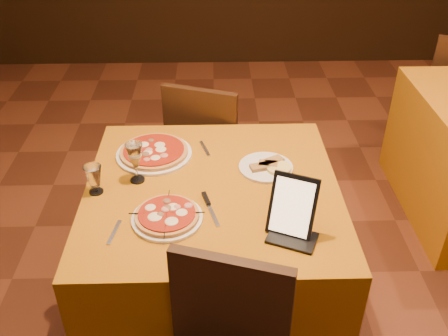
{
  "coord_description": "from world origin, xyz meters",
  "views": [
    {
      "loc": [
        -0.39,
        -1.51,
        2.03
      ],
      "look_at": [
        -0.35,
        0.22,
        0.86
      ],
      "focal_mm": 40.0,
      "sensor_mm": 36.0,
      "label": 1
    }
  ],
  "objects_px": {
    "main_table": "(213,250)",
    "pizza_far": "(154,153)",
    "chair_main_far": "(212,146)",
    "wine_glass": "(136,162)",
    "tablet": "(292,206)",
    "water_glass": "(94,180)",
    "pizza_near": "(167,217)"
  },
  "relations": [
    {
      "from": "main_table",
      "to": "pizza_far",
      "type": "height_order",
      "value": "pizza_far"
    },
    {
      "from": "chair_main_far",
      "to": "pizza_far",
      "type": "height_order",
      "value": "chair_main_far"
    },
    {
      "from": "pizza_far",
      "to": "wine_glass",
      "type": "bearing_deg",
      "value": -105.03
    },
    {
      "from": "pizza_far",
      "to": "tablet",
      "type": "relative_size",
      "value": 1.47
    },
    {
      "from": "pizza_far",
      "to": "water_glass",
      "type": "height_order",
      "value": "water_glass"
    },
    {
      "from": "main_table",
      "to": "tablet",
      "type": "distance_m",
      "value": 0.65
    },
    {
      "from": "water_glass",
      "to": "pizza_far",
      "type": "bearing_deg",
      "value": 52.27
    },
    {
      "from": "pizza_far",
      "to": "tablet",
      "type": "distance_m",
      "value": 0.8
    },
    {
      "from": "pizza_far",
      "to": "chair_main_far",
      "type": "bearing_deg",
      "value": 64.04
    },
    {
      "from": "main_table",
      "to": "wine_glass",
      "type": "xyz_separation_m",
      "value": [
        -0.33,
        0.05,
        0.47
      ]
    },
    {
      "from": "pizza_far",
      "to": "tablet",
      "type": "height_order",
      "value": "tablet"
    },
    {
      "from": "chair_main_far",
      "to": "pizza_far",
      "type": "distance_m",
      "value": 0.7
    },
    {
      "from": "water_glass",
      "to": "tablet",
      "type": "height_order",
      "value": "tablet"
    },
    {
      "from": "pizza_far",
      "to": "wine_glass",
      "type": "height_order",
      "value": "wine_glass"
    },
    {
      "from": "chair_main_far",
      "to": "wine_glass",
      "type": "relative_size",
      "value": 4.79
    },
    {
      "from": "chair_main_far",
      "to": "pizza_near",
      "type": "relative_size",
      "value": 3.21
    },
    {
      "from": "pizza_near",
      "to": "water_glass",
      "type": "bearing_deg",
      "value": 148.9
    },
    {
      "from": "main_table",
      "to": "wine_glass",
      "type": "height_order",
      "value": "wine_glass"
    },
    {
      "from": "main_table",
      "to": "chair_main_far",
      "type": "relative_size",
      "value": 1.21
    },
    {
      "from": "wine_glass",
      "to": "tablet",
      "type": "bearing_deg",
      "value": -29.11
    },
    {
      "from": "pizza_far",
      "to": "water_glass",
      "type": "xyz_separation_m",
      "value": [
        -0.22,
        -0.29,
        0.05
      ]
    },
    {
      "from": "water_glass",
      "to": "tablet",
      "type": "xyz_separation_m",
      "value": [
        0.79,
        -0.27,
        0.06
      ]
    },
    {
      "from": "pizza_near",
      "to": "pizza_far",
      "type": "relative_size",
      "value": 0.79
    },
    {
      "from": "pizza_near",
      "to": "wine_glass",
      "type": "xyz_separation_m",
      "value": [
        -0.15,
        0.27,
        0.08
      ]
    },
    {
      "from": "pizza_far",
      "to": "water_glass",
      "type": "bearing_deg",
      "value": -127.73
    },
    {
      "from": "chair_main_far",
      "to": "pizza_far",
      "type": "bearing_deg",
      "value": 83.68
    },
    {
      "from": "pizza_far",
      "to": "wine_glass",
      "type": "xyz_separation_m",
      "value": [
        -0.05,
        -0.2,
        0.08
      ]
    },
    {
      "from": "pizza_far",
      "to": "tablet",
      "type": "xyz_separation_m",
      "value": [
        0.57,
        -0.55,
        0.1
      ]
    },
    {
      "from": "main_table",
      "to": "chair_main_far",
      "type": "bearing_deg",
      "value": 90.0
    },
    {
      "from": "chair_main_far",
      "to": "water_glass",
      "type": "bearing_deg",
      "value": 79.39
    },
    {
      "from": "wine_glass",
      "to": "tablet",
      "type": "xyz_separation_m",
      "value": [
        0.63,
        -0.35,
        0.03
      ]
    },
    {
      "from": "chair_main_far",
      "to": "tablet",
      "type": "xyz_separation_m",
      "value": [
        0.3,
        -1.12,
        0.41
      ]
    }
  ]
}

